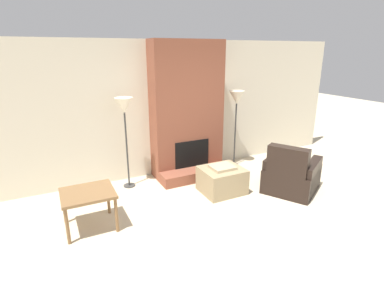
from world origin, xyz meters
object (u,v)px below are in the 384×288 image
side_table (88,196)px  floor_lamp_left (124,110)px  floor_lamp_right (237,101)px  armchair (291,176)px  ottoman (222,180)px

side_table → floor_lamp_left: size_ratio=0.43×
side_table → floor_lamp_left: 1.67m
floor_lamp_right → armchair: bearing=-82.3°
ottoman → floor_lamp_right: 1.77m
floor_lamp_left → side_table: bearing=-127.9°
ottoman → armchair: armchair is taller
ottoman → armchair: bearing=-24.9°
ottoman → floor_lamp_left: bearing=145.8°
armchair → floor_lamp_left: bearing=29.5°
floor_lamp_left → ottoman: bearing=-34.2°
armchair → side_table: bearing=53.2°
armchair → floor_lamp_right: size_ratio=0.75×
side_table → floor_lamp_left: (0.84, 1.08, 0.95)m
armchair → floor_lamp_right: 1.86m
floor_lamp_left → floor_lamp_right: bearing=0.0°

